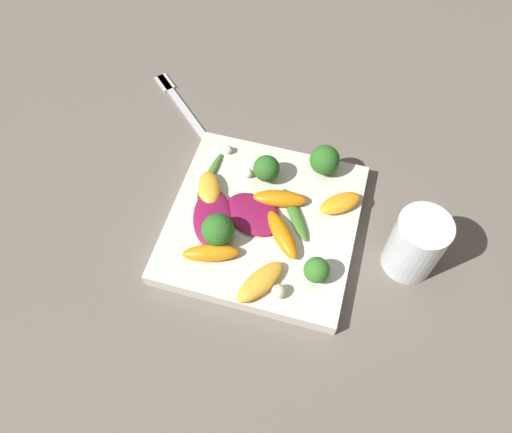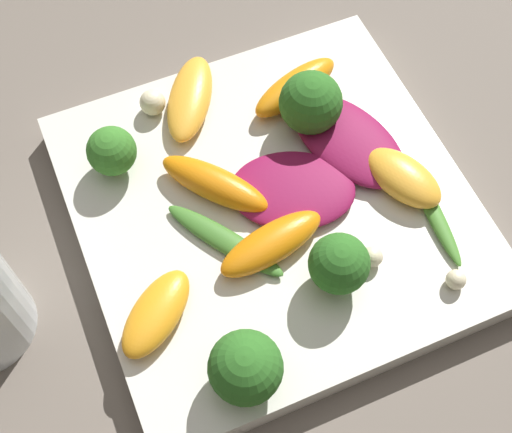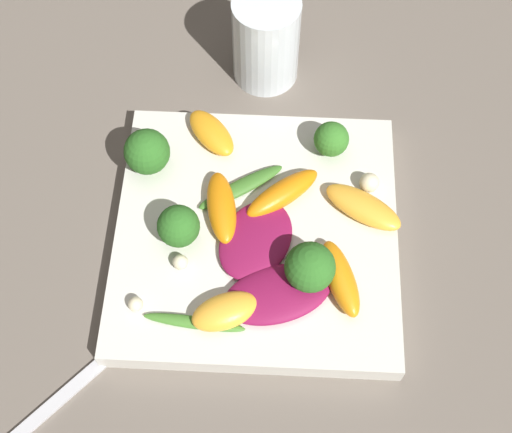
{
  "view_description": "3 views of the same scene",
  "coord_description": "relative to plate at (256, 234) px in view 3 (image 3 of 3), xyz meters",
  "views": [
    {
      "loc": [
        0.34,
        0.09,
        0.61
      ],
      "look_at": [
        0.01,
        -0.01,
        0.04
      ],
      "focal_mm": 35.0,
      "sensor_mm": 36.0,
      "label": 1
    },
    {
      "loc": [
        -0.21,
        0.1,
        0.43
      ],
      "look_at": [
        -0.01,
        0.02,
        0.03
      ],
      "focal_mm": 50.0,
      "sensor_mm": 36.0,
      "label": 2
    },
    {
      "loc": [
        0.01,
        -0.3,
        0.59
      ],
      "look_at": [
        -0.0,
        0.0,
        0.04
      ],
      "focal_mm": 50.0,
      "sensor_mm": 36.0,
      "label": 3
    }
  ],
  "objects": [
    {
      "name": "broccoli_floret_2",
      "position": [
        0.05,
        -0.05,
        0.04
      ],
      "size": [
        0.04,
        0.04,
        0.05
      ],
      "color": "#7A9E51",
      "rests_on": "plate"
    },
    {
      "name": "broccoli_floret_1",
      "position": [
        -0.07,
        -0.01,
        0.03
      ],
      "size": [
        0.04,
        0.04,
        0.04
      ],
      "color": "#84AD5B",
      "rests_on": "plate"
    },
    {
      "name": "orange_segment_5",
      "position": [
        0.02,
        0.03,
        0.02
      ],
      "size": [
        0.08,
        0.07,
        0.02
      ],
      "color": "orange",
      "rests_on": "plate"
    },
    {
      "name": "orange_segment_0",
      "position": [
        -0.02,
        -0.08,
        0.02
      ],
      "size": [
        0.07,
        0.05,
        0.02
      ],
      "color": "#FCAD33",
      "rests_on": "plate"
    },
    {
      "name": "broccoli_floret_0",
      "position": [
        -0.1,
        0.06,
        0.03
      ],
      "size": [
        0.04,
        0.04,
        0.05
      ],
      "color": "#84AD5B",
      "rests_on": "plate"
    },
    {
      "name": "plate",
      "position": [
        0.0,
        0.0,
        0.0
      ],
      "size": [
        0.25,
        0.25,
        0.02
      ],
      "color": "silver",
      "rests_on": "ground_plane"
    },
    {
      "name": "radicchio_leaf_0",
      "position": [
        0.0,
        -0.01,
        0.02
      ],
      "size": [
        0.09,
        0.1,
        0.01
      ],
      "color": "maroon",
      "rests_on": "plate"
    },
    {
      "name": "arugula_sprig_0",
      "position": [
        -0.02,
        0.04,
        0.02
      ],
      "size": [
        0.08,
        0.06,
        0.01
      ],
      "color": "#3D7528",
      "rests_on": "plate"
    },
    {
      "name": "macadamia_nut_1",
      "position": [
        -0.06,
        -0.04,
        0.02
      ],
      "size": [
        0.01,
        0.01,
        0.01
      ],
      "color": "beige",
      "rests_on": "plate"
    },
    {
      "name": "orange_segment_3",
      "position": [
        -0.03,
        0.02,
        0.02
      ],
      "size": [
        0.04,
        0.08,
        0.02
      ],
      "color": "orange",
      "rests_on": "plate"
    },
    {
      "name": "radicchio_leaf_1",
      "position": [
        0.02,
        -0.07,
        0.02
      ],
      "size": [
        0.11,
        0.08,
        0.01
      ],
      "color": "maroon",
      "rests_on": "plate"
    },
    {
      "name": "ground_plane",
      "position": [
        0.0,
        0.0,
        -0.01
      ],
      "size": [
        2.4,
        2.4,
        0.0
      ],
      "primitive_type": "plane",
      "color": "#6B6056"
    },
    {
      "name": "broccoli_floret_3",
      "position": [
        0.07,
        0.09,
        0.03
      ],
      "size": [
        0.03,
        0.03,
        0.04
      ],
      "color": "#84AD5B",
      "rests_on": "plate"
    },
    {
      "name": "macadamia_nut_0",
      "position": [
        -0.1,
        -0.08,
        0.02
      ],
      "size": [
        0.01,
        0.01,
        0.01
      ],
      "color": "beige",
      "rests_on": "plate"
    },
    {
      "name": "macadamia_nut_2",
      "position": [
        0.1,
        0.05,
        0.02
      ],
      "size": [
        0.02,
        0.02,
        0.02
      ],
      "color": "beige",
      "rests_on": "plate"
    },
    {
      "name": "arugula_sprig_1",
      "position": [
        -0.05,
        -0.09,
        0.01
      ],
      "size": [
        0.09,
        0.02,
        0.01
      ],
      "color": "#47842D",
      "rests_on": "plate"
    },
    {
      "name": "drinking_glass",
      "position": [
        -0.0,
        0.2,
        0.04
      ],
      "size": [
        0.07,
        0.07,
        0.1
      ],
      "color": "white",
      "rests_on": "ground_plane"
    },
    {
      "name": "orange_segment_2",
      "position": [
        0.07,
        -0.05,
        0.02
      ],
      "size": [
        0.05,
        0.08,
        0.02
      ],
      "color": "orange",
      "rests_on": "plate"
    },
    {
      "name": "orange_segment_4",
      "position": [
        -0.05,
        0.1,
        0.02
      ],
      "size": [
        0.06,
        0.07,
        0.02
      ],
      "color": "orange",
      "rests_on": "plate"
    },
    {
      "name": "orange_segment_1",
      "position": [
        0.1,
        0.02,
        0.02
      ],
      "size": [
        0.08,
        0.06,
        0.02
      ],
      "color": "#FCAD33",
      "rests_on": "plate"
    }
  ]
}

